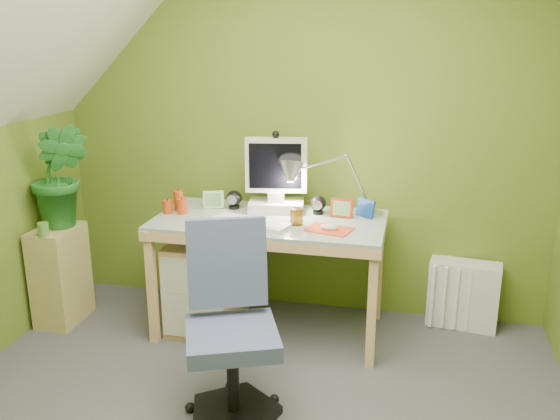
% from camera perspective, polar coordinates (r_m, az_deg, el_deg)
% --- Properties ---
extents(wall_back, '(3.20, 0.01, 2.40)m').
position_cam_1_polar(wall_back, '(3.84, 1.96, 7.52)').
color(wall_back, olive).
rests_on(wall_back, floor).
extents(desk, '(1.38, 0.70, 0.74)m').
position_cam_1_polar(desk, '(3.69, -0.98, -6.30)').
color(desk, tan).
rests_on(desk, floor).
extents(monitor, '(0.42, 0.28, 0.53)m').
position_cam_1_polar(monitor, '(3.66, -0.37, 3.97)').
color(monitor, beige).
rests_on(monitor, desk).
extents(speaker_left, '(0.10, 0.10, 0.12)m').
position_cam_1_polar(speaker_left, '(3.76, -4.44, 1.01)').
color(speaker_left, black).
rests_on(speaker_left, desk).
extents(speaker_right, '(0.10, 0.10, 0.11)m').
position_cam_1_polar(speaker_right, '(3.65, 3.71, 0.50)').
color(speaker_right, black).
rests_on(speaker_right, desk).
extents(keyboard, '(0.50, 0.29, 0.02)m').
position_cam_1_polar(keyboard, '(3.45, -2.84, -1.22)').
color(keyboard, silver).
rests_on(keyboard, desk).
extents(mousepad, '(0.29, 0.23, 0.01)m').
position_cam_1_polar(mousepad, '(3.36, 4.75, -1.87)').
color(mousepad, red).
rests_on(mousepad, desk).
extents(mouse, '(0.11, 0.09, 0.03)m').
position_cam_1_polar(mouse, '(3.36, 4.75, -1.65)').
color(mouse, silver).
rests_on(mouse, mousepad).
extents(amber_tumbler, '(0.09, 0.09, 0.10)m').
position_cam_1_polar(amber_tumbler, '(3.44, 1.60, -0.62)').
color(amber_tumbler, '#875C13').
rests_on(amber_tumbler, desk).
extents(candle_cluster, '(0.19, 0.17, 0.13)m').
position_cam_1_polar(candle_cluster, '(3.73, -9.97, 0.75)').
color(candle_cluster, '#BC3B10').
rests_on(candle_cluster, desk).
extents(photo_frame_red, '(0.14, 0.03, 0.12)m').
position_cam_1_polar(photo_frame_red, '(3.59, 5.97, 0.20)').
color(photo_frame_red, '#AC3312').
rests_on(photo_frame_red, desk).
extents(photo_frame_blue, '(0.11, 0.09, 0.11)m').
position_cam_1_polar(photo_frame_blue, '(3.62, 8.25, 0.18)').
color(photo_frame_blue, '#154094').
rests_on(photo_frame_blue, desk).
extents(photo_frame_green, '(0.13, 0.06, 0.11)m').
position_cam_1_polar(photo_frame_green, '(3.78, -6.42, 1.01)').
color(photo_frame_green, '#B9D894').
rests_on(photo_frame_green, desk).
extents(desk_lamp, '(0.53, 0.26, 0.56)m').
position_cam_1_polar(desk_lamp, '(3.59, 6.67, 3.81)').
color(desk_lamp, '#ADACB0').
rests_on(desk_lamp, desk).
extents(side_ledge, '(0.24, 0.36, 0.63)m').
position_cam_1_polar(side_ledge, '(4.08, -20.36, -5.88)').
color(side_ledge, tan).
rests_on(side_ledge, floor).
extents(potted_plant, '(0.41, 0.35, 0.66)m').
position_cam_1_polar(potted_plant, '(3.91, -20.40, 3.12)').
color(potted_plant, '#226622').
rests_on(potted_plant, side_ledge).
extents(green_cup, '(0.07, 0.07, 0.08)m').
position_cam_1_polar(green_cup, '(3.84, -21.82, -1.75)').
color(green_cup, '#548838').
rests_on(green_cup, side_ledge).
extents(task_chair, '(0.63, 0.63, 0.88)m').
position_cam_1_polar(task_chair, '(2.86, -4.66, -12.00)').
color(task_chair, '#444C70').
rests_on(task_chair, floor).
extents(radiator, '(0.45, 0.23, 0.43)m').
position_cam_1_polar(radiator, '(3.98, 17.22, -7.75)').
color(radiator, silver).
rests_on(radiator, floor).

